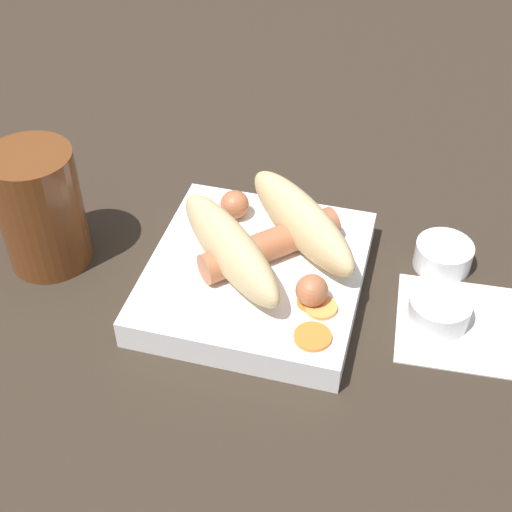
# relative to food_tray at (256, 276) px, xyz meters

# --- Properties ---
(ground_plane) EXTENTS (3.00, 3.00, 0.00)m
(ground_plane) POSITION_rel_food_tray_xyz_m (0.00, 0.00, -0.01)
(ground_plane) COLOR #33281E
(food_tray) EXTENTS (0.20, 0.19, 0.03)m
(food_tray) POSITION_rel_food_tray_xyz_m (0.00, 0.00, 0.00)
(food_tray) COLOR white
(food_tray) RESTS_ON ground_plane
(bread_roll) EXTENTS (0.19, 0.19, 0.05)m
(bread_roll) POSITION_rel_food_tray_xyz_m (-0.01, 0.01, 0.04)
(bread_roll) COLOR #DBBC84
(bread_roll) RESTS_ON food_tray
(sausage) EXTENTS (0.12, 0.12, 0.03)m
(sausage) POSITION_rel_food_tray_xyz_m (-0.01, 0.01, 0.03)
(sausage) COLOR #B26642
(sausage) RESTS_ON food_tray
(pickled_veggies) EXTENTS (0.07, 0.04, 0.00)m
(pickled_veggies) POSITION_rel_food_tray_xyz_m (0.05, 0.07, 0.02)
(pickled_veggies) COLOR #F99E4C
(pickled_veggies) RESTS_ON food_tray
(napkin) EXTENTS (0.12, 0.12, 0.00)m
(napkin) POSITION_rel_food_tray_xyz_m (-0.00, 0.18, -0.01)
(napkin) COLOR white
(napkin) RESTS_ON ground_plane
(condiment_cup_near) EXTENTS (0.05, 0.05, 0.03)m
(condiment_cup_near) POSITION_rel_food_tray_xyz_m (-0.00, 0.17, -0.00)
(condiment_cup_near) COLOR white
(condiment_cup_near) RESTS_ON ground_plane
(condiment_cup_far) EXTENTS (0.05, 0.05, 0.03)m
(condiment_cup_far) POSITION_rel_food_tray_xyz_m (-0.07, 0.16, -0.00)
(condiment_cup_far) COLOR white
(condiment_cup_far) RESTS_ON ground_plane
(drink_glass) EXTENTS (0.08, 0.08, 0.12)m
(drink_glass) POSITION_rel_food_tray_xyz_m (0.01, -0.20, 0.05)
(drink_glass) COLOR brown
(drink_glass) RESTS_ON ground_plane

